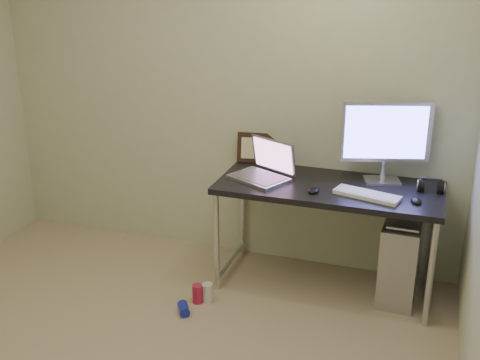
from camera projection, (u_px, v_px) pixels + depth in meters
wall_back at (223, 91)px, 4.31m from camera, size 3.50×0.02×2.50m
desk at (328, 197)px, 3.97m from camera, size 1.46×0.64×0.75m
tower_computer at (401, 256)px, 4.01m from camera, size 0.25×0.54×0.59m
cable_a at (398, 226)px, 4.17m from camera, size 0.01×0.16×0.69m
cable_b at (411, 232)px, 4.13m from camera, size 0.02×0.11×0.71m
can_red at (198, 294)px, 3.98m from camera, size 0.09×0.09×0.13m
can_white at (207, 293)px, 3.98m from camera, size 0.09×0.09×0.13m
can_blue at (184, 309)px, 3.86m from camera, size 0.12×0.14×0.07m
laptop at (265, 169)px, 4.06m from camera, size 0.46×0.43×0.26m
monitor at (386, 136)px, 3.90m from camera, size 0.56×0.23×0.54m
keyboard at (367, 195)px, 3.75m from camera, size 0.43×0.23×0.02m
mouse_right at (416, 200)px, 3.66m from camera, size 0.09×0.11×0.03m
mouse_left at (314, 189)px, 3.83m from camera, size 0.07×0.11×0.04m
headphones at (431, 187)px, 3.83m from camera, size 0.16×0.10×0.11m
picture_frame at (256, 148)px, 4.35m from camera, size 0.28×0.12×0.22m
webcam at (278, 152)px, 4.29m from camera, size 0.05×0.04×0.13m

